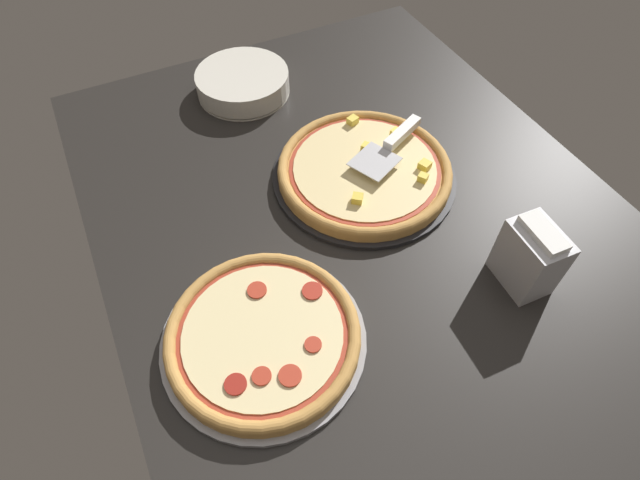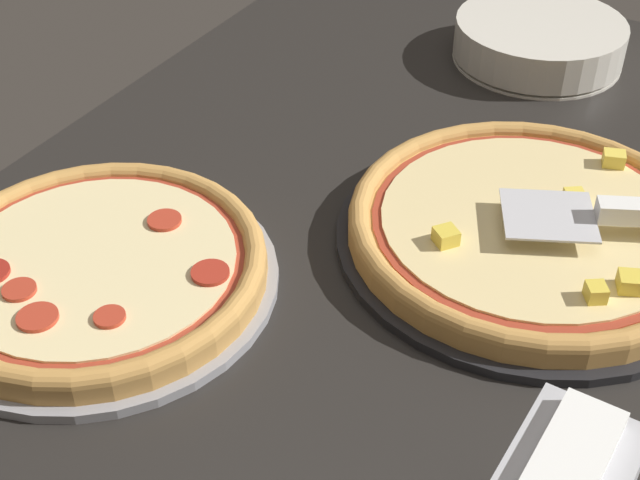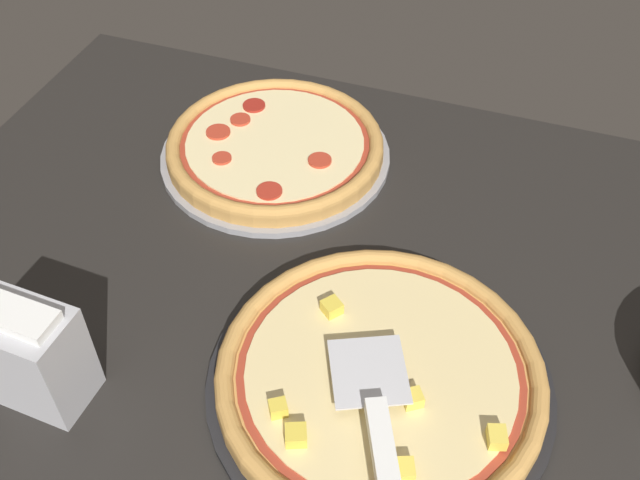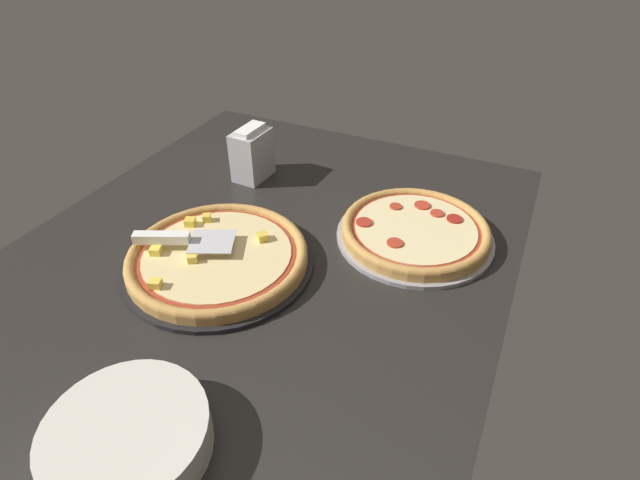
# 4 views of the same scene
# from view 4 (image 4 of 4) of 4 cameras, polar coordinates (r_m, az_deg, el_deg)

# --- Properties ---
(ground_plane) EXTENTS (1.28, 1.01, 0.04)m
(ground_plane) POSITION_cam_4_polar(r_m,az_deg,el_deg) (1.07, -7.21, -2.61)
(ground_plane) COLOR black
(pizza_pan_front) EXTENTS (0.39, 0.39, 0.01)m
(pizza_pan_front) POSITION_cam_4_polar(r_m,az_deg,el_deg) (1.04, -11.49, -2.61)
(pizza_pan_front) COLOR black
(pizza_pan_front) RESTS_ON ground_plane
(pizza_front) EXTENTS (0.36, 0.36, 0.04)m
(pizza_front) POSITION_cam_4_polar(r_m,az_deg,el_deg) (1.03, -11.64, -1.76)
(pizza_front) COLOR #C68E47
(pizza_front) RESTS_ON pizza_pan_front
(pizza_pan_back) EXTENTS (0.34, 0.34, 0.01)m
(pizza_pan_back) POSITION_cam_4_polar(r_m,az_deg,el_deg) (1.11, 10.73, 0.37)
(pizza_pan_back) COLOR #939399
(pizza_pan_back) RESTS_ON ground_plane
(pizza_back) EXTENTS (0.32, 0.32, 0.03)m
(pizza_back) POSITION_cam_4_polar(r_m,az_deg,el_deg) (1.10, 10.84, 1.20)
(pizza_back) COLOR #C68E47
(pizza_back) RESTS_ON pizza_pan_back
(serving_spatula) EXTENTS (0.13, 0.20, 0.02)m
(serving_spatula) POSITION_cam_4_polar(r_m,az_deg,el_deg) (1.04, -16.30, 0.15)
(serving_spatula) COLOR silver
(serving_spatula) RESTS_ON pizza_front
(plate_stack) EXTENTS (0.23, 0.23, 0.06)m
(plate_stack) POSITION_cam_4_polar(r_m,az_deg,el_deg) (0.78, -21.10, -20.34)
(plate_stack) COLOR silver
(plate_stack) RESTS_ON ground_plane
(napkin_holder) EXTENTS (0.11, 0.08, 0.14)m
(napkin_holder) POSITION_cam_4_polar(r_m,az_deg,el_deg) (1.31, -7.78, 9.73)
(napkin_holder) COLOR #B2B2B7
(napkin_holder) RESTS_ON ground_plane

